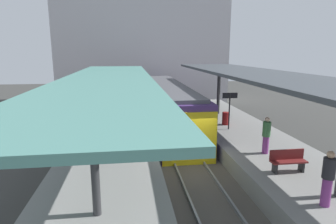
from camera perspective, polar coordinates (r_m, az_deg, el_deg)
ground_plane at (r=13.93m, az=4.44°, el=-11.57°), size 80.00×80.00×0.00m
platform_left at (r=13.49m, az=-11.77°, el=-10.31°), size 4.40×28.00×1.00m
platform_right at (r=14.98m, az=18.98°, el=-8.43°), size 4.40×28.00×1.00m
track_ballast at (r=13.89m, az=4.45°, el=-11.19°), size 3.20×28.00×0.20m
rail_near_side at (r=13.70m, az=1.47°, el=-10.73°), size 0.08×28.00×0.14m
rail_far_side at (r=13.99m, az=7.39°, el=-10.33°), size 0.08×28.00×0.14m
commuter_train at (r=20.60m, az=0.03°, el=1.29°), size 2.78×14.93×3.10m
canopy_left at (r=13.95m, az=-12.07°, el=6.36°), size 4.18×21.00×3.38m
canopy_right at (r=15.39m, az=17.63°, el=7.09°), size 4.18×21.00×3.52m
platform_bench at (r=12.04m, az=22.96°, el=-8.90°), size 1.40×0.41×0.86m
platform_sign at (r=17.13m, az=12.30°, el=1.86°), size 0.90×0.08×2.21m
litter_bin at (r=18.43m, az=11.51°, el=-1.28°), size 0.44×0.44×0.80m
passenger_near_bench at (r=9.85m, az=29.50°, el=-11.44°), size 0.36×0.36×1.74m
passenger_mid_platform at (r=13.63m, az=19.16°, el=-4.33°), size 0.36×0.36×1.71m
station_building_backdrop at (r=32.50m, az=-5.09°, el=11.88°), size 18.00×6.00×11.00m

